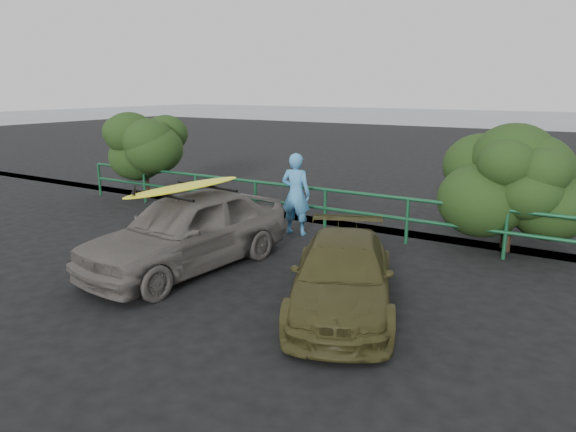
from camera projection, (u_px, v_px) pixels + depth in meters
name	position (u px, v px, depth m)	size (l,w,h in m)	color
ground	(134.00, 291.00, 8.61)	(80.00, 80.00, 0.00)	black
ocean	(540.00, 118.00, 58.30)	(200.00, 200.00, 0.00)	slate
guardrail	(289.00, 205.00, 12.63)	(14.00, 0.08, 1.04)	#154C2C
shrub_left	(158.00, 159.00, 15.20)	(3.20, 2.40, 2.53)	#223C16
shrub_right	(513.00, 195.00, 10.34)	(3.20, 2.40, 2.45)	#223C16
sedan	(187.00, 230.00, 9.57)	(1.73, 4.31, 1.47)	#5E5854
olive_vehicle	(342.00, 275.00, 7.84)	(1.50, 3.70, 1.07)	#3F3C1C
man	(296.00, 194.00, 11.77)	(0.69, 0.45, 1.90)	#4695D3
roof_rack	(185.00, 190.00, 9.38)	(1.58, 1.11, 0.05)	black
surfboard	(185.00, 187.00, 9.37)	(0.56, 2.70, 0.08)	#FFFD1A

